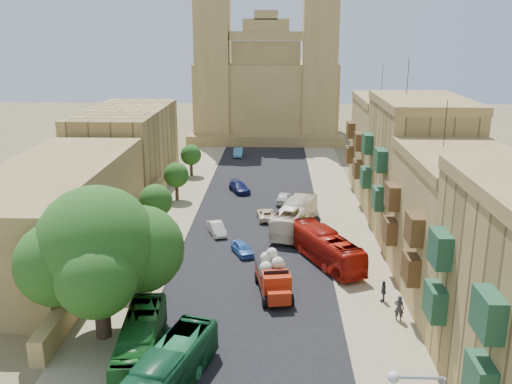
# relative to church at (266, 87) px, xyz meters

# --- Properties ---
(ground) EXTENTS (260.00, 260.00, 0.00)m
(ground) POSITION_rel_church_xyz_m (0.00, -78.61, -9.52)
(ground) COLOR brown
(road_surface) EXTENTS (14.00, 140.00, 0.01)m
(road_surface) POSITION_rel_church_xyz_m (0.00, -48.61, -9.51)
(road_surface) COLOR black
(road_surface) RESTS_ON ground
(sidewalk_east) EXTENTS (5.00, 140.00, 0.01)m
(sidewalk_east) POSITION_rel_church_xyz_m (9.50, -48.61, -9.51)
(sidewalk_east) COLOR #8F815E
(sidewalk_east) RESTS_ON ground
(sidewalk_west) EXTENTS (5.00, 140.00, 0.01)m
(sidewalk_west) POSITION_rel_church_xyz_m (-9.50, -48.61, -9.51)
(sidewalk_west) COLOR #8F815E
(sidewalk_west) RESTS_ON ground
(kerb_east) EXTENTS (0.25, 140.00, 0.12)m
(kerb_east) POSITION_rel_church_xyz_m (7.00, -48.61, -9.46)
(kerb_east) COLOR #8F815E
(kerb_east) RESTS_ON ground
(kerb_west) EXTENTS (0.25, 140.00, 0.12)m
(kerb_west) POSITION_rel_church_xyz_m (-7.00, -48.61, -9.46)
(kerb_west) COLOR #8F815E
(kerb_west) RESTS_ON ground
(townhouse_b) EXTENTS (9.00, 14.00, 14.90)m
(townhouse_b) POSITION_rel_church_xyz_m (15.95, -67.61, -3.86)
(townhouse_b) COLOR olive
(townhouse_b) RESTS_ON ground
(townhouse_c) EXTENTS (9.00, 14.00, 17.40)m
(townhouse_c) POSITION_rel_church_xyz_m (15.95, -53.61, -2.61)
(townhouse_c) COLOR #A3864A
(townhouse_c) RESTS_ON ground
(townhouse_d) EXTENTS (9.00, 14.00, 15.90)m
(townhouse_d) POSITION_rel_church_xyz_m (15.95, -39.61, -3.36)
(townhouse_d) COLOR olive
(townhouse_d) RESTS_ON ground
(west_wall) EXTENTS (1.00, 40.00, 1.80)m
(west_wall) POSITION_rel_church_xyz_m (-12.50, -58.61, -8.62)
(west_wall) COLOR olive
(west_wall) RESTS_ON ground
(west_building_low) EXTENTS (10.00, 28.00, 8.40)m
(west_building_low) POSITION_rel_church_xyz_m (-18.00, -60.61, -5.32)
(west_building_low) COLOR olive
(west_building_low) RESTS_ON ground
(west_building_mid) EXTENTS (10.00, 22.00, 10.00)m
(west_building_mid) POSITION_rel_church_xyz_m (-18.00, -34.61, -4.52)
(west_building_mid) COLOR #A3864A
(west_building_mid) RESTS_ON ground
(church) EXTENTS (28.00, 22.50, 36.30)m
(church) POSITION_rel_church_xyz_m (0.00, 0.00, 0.00)
(church) COLOR olive
(church) RESTS_ON ground
(ficus_tree) EXTENTS (10.54, 9.70, 10.54)m
(ficus_tree) POSITION_rel_church_xyz_m (-9.41, -74.61, -3.28)
(ficus_tree) COLOR #3D2A1E
(ficus_tree) RESTS_ON ground
(street_tree_a) EXTENTS (3.59, 3.59, 5.52)m
(street_tree_a) POSITION_rel_church_xyz_m (-10.00, -66.61, -5.82)
(street_tree_a) COLOR #3D2A1E
(street_tree_a) RESTS_ON ground
(street_tree_b) EXTENTS (3.41, 3.41, 5.24)m
(street_tree_b) POSITION_rel_church_xyz_m (-10.00, -54.61, -6.00)
(street_tree_b) COLOR #3D2A1E
(street_tree_b) RESTS_ON ground
(street_tree_c) EXTENTS (3.04, 3.04, 4.68)m
(street_tree_c) POSITION_rel_church_xyz_m (-10.00, -42.61, -6.39)
(street_tree_c) COLOR #3D2A1E
(street_tree_c) RESTS_ON ground
(street_tree_d) EXTENTS (2.93, 2.93, 4.50)m
(street_tree_d) POSITION_rel_church_xyz_m (-10.00, -30.61, -6.51)
(street_tree_d) COLOR #3D2A1E
(street_tree_d) RESTS_ON ground
(red_truck) EXTENTS (3.20, 6.21, 3.47)m
(red_truck) POSITION_rel_church_xyz_m (1.94, -67.66, -7.99)
(red_truck) COLOR #B6270E
(red_truck) RESTS_ON ground
(olive_pickup) EXTENTS (3.52, 5.33, 2.03)m
(olive_pickup) POSITION_rel_church_xyz_m (4.74, -56.07, -8.52)
(olive_pickup) COLOR #42541F
(olive_pickup) RESTS_ON ground
(bus_green_south) EXTENTS (4.99, 10.25, 2.78)m
(bus_green_south) POSITION_rel_church_xyz_m (-4.00, -80.85, -8.12)
(bus_green_south) COLOR #195E36
(bus_green_south) RESTS_ON ground
(bus_green_north) EXTENTS (3.14, 9.93, 2.72)m
(bus_green_north) POSITION_rel_church_xyz_m (-6.25, -77.61, -8.15)
(bus_green_north) COLOR #14561A
(bus_green_north) RESTS_ON ground
(bus_red_east) EXTENTS (6.43, 10.47, 2.89)m
(bus_red_east) POSITION_rel_church_xyz_m (6.50, -61.28, -8.07)
(bus_red_east) COLOR #AB160C
(bus_red_east) RESTS_ON ground
(bus_cream_east) EXTENTS (5.34, 10.83, 2.94)m
(bus_cream_east) POSITION_rel_church_xyz_m (4.00, -52.86, -8.04)
(bus_cream_east) COLOR #F9E9CA
(bus_cream_east) RESTS_ON ground
(car_blue_a) EXTENTS (2.64, 3.73, 1.18)m
(car_blue_a) POSITION_rel_church_xyz_m (-1.00, -59.67, -8.93)
(car_blue_a) COLOR #3869B4
(car_blue_a) RESTS_ON ground
(car_white_a) EXTENTS (2.55, 3.97, 1.24)m
(car_white_a) POSITION_rel_church_xyz_m (-3.93, -54.40, -8.90)
(car_white_a) COLOR silver
(car_white_a) RESTS_ON ground
(car_cream) EXTENTS (2.43, 4.32, 1.14)m
(car_cream) POSITION_rel_church_xyz_m (1.00, -49.45, -8.95)
(car_cream) COLOR beige
(car_cream) RESTS_ON ground
(car_dkblue) EXTENTS (3.40, 4.77, 1.28)m
(car_dkblue) POSITION_rel_church_xyz_m (-2.63, -38.86, -8.87)
(car_dkblue) COLOR #11184A
(car_dkblue) RESTS_ON ground
(car_white_b) EXTENTS (2.06, 4.17, 1.37)m
(car_white_b) POSITION_rel_church_xyz_m (2.96, -43.39, -8.83)
(car_white_b) COLOR silver
(car_white_b) RESTS_ON ground
(car_blue_b) EXTENTS (1.53, 4.14, 1.35)m
(car_blue_b) POSITION_rel_church_xyz_m (-4.23, -17.68, -8.84)
(car_blue_b) COLOR #4D92B7
(car_blue_b) RESTS_ON ground
(pedestrian_a) EXTENTS (0.83, 0.71, 1.92)m
(pedestrian_a) POSITION_rel_church_xyz_m (10.93, -71.63, -8.55)
(pedestrian_a) COLOR #29272E
(pedestrian_a) RESTS_ON ground
(pedestrian_c) EXTENTS (0.50, 1.04, 1.73)m
(pedestrian_c) POSITION_rel_church_xyz_m (10.33, -68.76, -8.65)
(pedestrian_c) COLOR #34353E
(pedestrian_c) RESTS_ON ground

